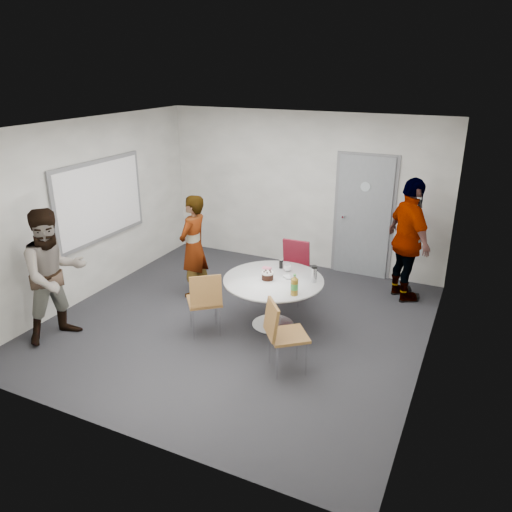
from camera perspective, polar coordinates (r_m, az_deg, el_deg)
The scene contains 15 objects.
floor at distance 7.10m, azimuth -2.10°, elevation -7.64°, with size 5.00×5.00×0.00m, color #232327.
ceiling at distance 6.27m, azimuth -2.43°, elevation 14.55°, with size 5.00×5.00×0.00m, color silver.
wall_back at distance 8.77m, azimuth 5.35°, elevation 7.40°, with size 5.00×5.00×0.00m, color #AFADA6.
wall_left at distance 7.98m, azimuth -18.45°, elevation 5.03°, with size 5.00×5.00×0.00m, color #AFADA6.
wall_right at distance 5.90m, azimuth 19.84°, elevation -0.67°, with size 5.00×5.00×0.00m, color #AFADA6.
wall_front at distance 4.66m, azimuth -16.64°, elevation -6.13°, with size 5.00×5.00×0.00m, color #AFADA6.
door at distance 8.54m, azimuth 12.19°, elevation 4.38°, with size 1.02×0.17×2.12m.
whiteboard at distance 8.07m, azimuth -17.37°, elevation 6.06°, with size 0.04×1.90×1.25m.
table at distance 6.75m, azimuth 2.17°, elevation -3.45°, with size 1.36×1.36×0.99m.
chair_near_left at distance 6.58m, azimuth -5.85°, elevation -4.78°, with size 0.62×0.63×0.90m.
chair_near_right at distance 5.82m, azimuth 2.83°, elevation -8.39°, with size 0.62×0.62×0.90m.
chair_far at distance 7.61m, azimuth 4.31°, elevation -0.96°, with size 0.46×0.49×0.92m.
person_main at distance 7.69m, azimuth -7.15°, elevation 1.09°, with size 0.59×0.38×1.61m, color #A5C6EA.
person_left at distance 6.89m, azimuth -22.04°, elevation -2.06°, with size 0.86×0.67×1.77m, color white.
person_right at distance 7.79m, azimuth 17.03°, elevation 1.70°, with size 1.11×0.46×1.90m, color black.
Camera 1 is at (2.89, -5.51, 3.41)m, focal length 35.00 mm.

